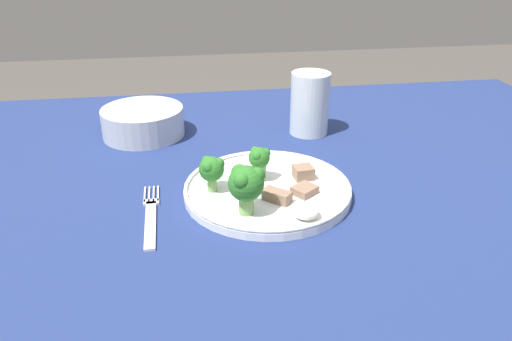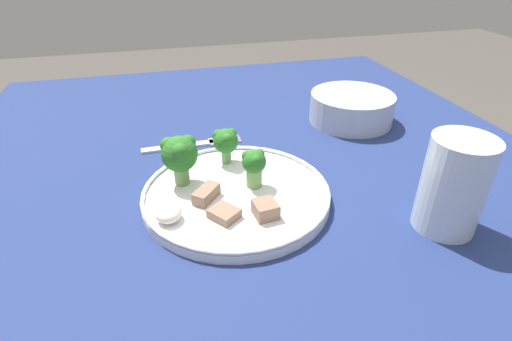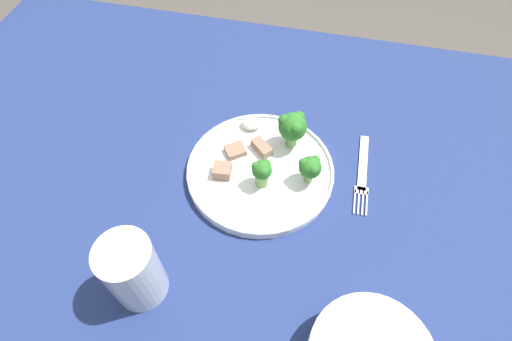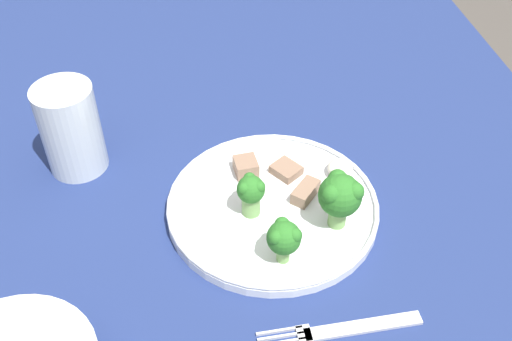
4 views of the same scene
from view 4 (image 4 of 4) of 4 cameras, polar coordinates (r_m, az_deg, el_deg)
The scene contains 11 objects.
table at distance 0.84m, azimuth -2.49°, elevation -6.47°, with size 1.35×0.97×0.75m.
dinner_plate at distance 0.73m, azimuth 1.59°, elevation -3.42°, with size 0.26×0.26×0.02m.
fork at distance 0.64m, azimuth 8.16°, elevation -14.80°, with size 0.02×0.17×0.00m.
drinking_glass at distance 0.80m, azimuth -17.13°, elevation 3.40°, with size 0.08×0.08×0.12m.
broccoli_floret_near_rim_left at distance 0.68m, azimuth 8.01°, elevation -2.37°, with size 0.05×0.05×0.07m.
broccoli_floret_center_left at distance 0.70m, azimuth -0.49°, elevation -2.05°, with size 0.03×0.03×0.06m.
broccoli_floret_back_left at distance 0.65m, azimuth 2.67°, elevation -6.40°, with size 0.04×0.04×0.06m.
meat_slice_front_slice at distance 0.74m, azimuth 4.74°, elevation -2.05°, with size 0.04×0.04×0.02m.
meat_slice_middle_slice at distance 0.77m, azimuth -0.97°, elevation 0.37°, with size 0.03×0.03×0.02m.
meat_slice_rear_slice at distance 0.77m, azimuth 2.89°, elevation 0.05°, with size 0.05×0.04×0.01m.
sauce_dollop at distance 0.77m, azimuth 8.04°, elevation 0.14°, with size 0.04×0.03×0.02m.
Camera 4 is at (-0.54, 0.05, 1.29)m, focal length 42.00 mm.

